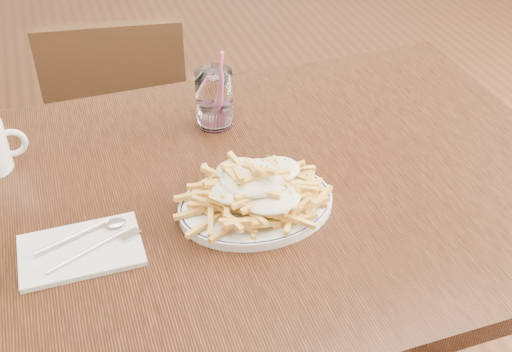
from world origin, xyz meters
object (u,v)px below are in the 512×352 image
object	(u,v)px
fries_plate	(256,205)
loaded_fries	(256,184)
table	(249,219)
chair_far	(124,124)
water_glass	(214,102)

from	to	relation	value
fries_plate	loaded_fries	size ratio (longest dim) A/B	1.32
table	loaded_fries	distance (m)	0.15
chair_far	fries_plate	bearing A→B (deg)	-81.05
table	chair_far	world-z (taller)	chair_far
table	water_glass	xyz separation A→B (m)	(0.00, 0.21, 0.13)
water_glass	loaded_fries	bearing A→B (deg)	-91.55
fries_plate	table	bearing A→B (deg)	83.46
loaded_fries	chair_far	bearing A→B (deg)	98.95
fries_plate	water_glass	bearing A→B (deg)	88.45
chair_far	loaded_fries	size ratio (longest dim) A/B	3.50
loaded_fries	water_glass	world-z (taller)	water_glass
fries_plate	water_glass	distance (m)	0.28
fries_plate	water_glass	size ratio (longest dim) A/B	1.88
chair_far	water_glass	distance (m)	0.65
table	fries_plate	world-z (taller)	fries_plate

